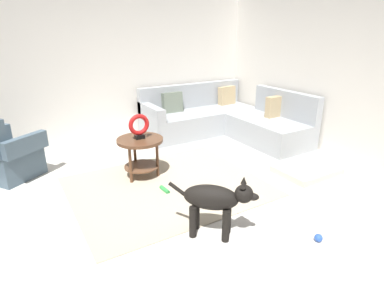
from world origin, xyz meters
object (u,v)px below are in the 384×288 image
Objects in this scene: torus_sculpture at (139,126)px; dog_toy_rope at (165,190)px; armchair at (6,155)px; dog_toy_ball at (318,238)px; sectional_couch at (224,120)px; side_table at (140,148)px; dog at (215,200)px; dog_bed_mat at (307,170)px.

torus_sculpture reaches higher than dog_toy_rope.
armchair is 13.23× the size of dog_toy_ball.
sectional_couch is 2.19m from side_table.
dog is at bearing -88.40° from dog_toy_rope.
side_table is 2.35m from dog_toy_ball.
side_table is 0.67m from dog_toy_rope.
dog is (1.63, -2.43, 0.05)m from armchair.
dog_bed_mat is (1.99, -1.07, -0.67)m from torus_sculpture.
torus_sculpture is 0.50× the size of dog.
side_table is at bearing 112.23° from dog_toy_ball.
armchair reaches higher than side_table.
torus_sculpture is 2.35m from dog_bed_mat.
dog is at bearing 142.94° from dog_toy_ball.
dog_bed_mat is at bearing 44.25° from dog_toy_ball.
dog_bed_mat is 1.55m from dog_toy_ball.
torus_sculpture is 2.42m from dog_toy_ball.
torus_sculpture reaches higher than dog_bed_mat.
armchair is at bearing 150.44° from side_table.
torus_sculpture is at bearing -132.71° from dog.
sectional_couch is 2.22m from torus_sculpture.
dog is (0.10, -1.56, -0.04)m from side_table.
dog_bed_mat is (1.99, -1.07, -0.37)m from side_table.
dog is 1.09m from dog_toy_rope.
sectional_couch is 3.23m from dog_toy_ball.
side_table is at bearing 25.95° from armchair.
side_table is (-2.00, -0.87, 0.12)m from sectional_couch.
dog_bed_mat is 10.59× the size of dog_toy_ball.
dog_bed_mat is (-0.01, -1.93, -0.25)m from sectional_couch.
dog_bed_mat is 1.99m from dog_toy_rope.
dog_toy_rope is (-0.80, 1.61, -0.01)m from dog_toy_ball.
dog_toy_ball is (2.40, -3.01, -0.29)m from armchair.
dog_bed_mat is 1.98m from dog.
torus_sculpture reaches higher than dog.
armchair is at bearing -102.70° from dog.
side_table is at bearing 151.84° from dog_bed_mat.
armchair reaches higher than dog_toy_rope.
armchair reaches higher than dog.
dog is 8.62× the size of dog_toy_ball.
side_table reaches higher than dog_toy_ball.
sectional_couch is at bearing 23.46° from torus_sculpture.
armchair is at bearing 138.79° from dog_toy_rope.
dog is at bearing -86.19° from side_table.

